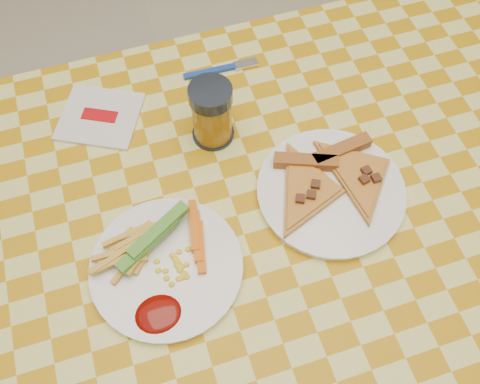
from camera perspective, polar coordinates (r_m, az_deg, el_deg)
name	(u,v)px	position (r m, az deg, el deg)	size (l,w,h in m)	color
ground	(260,345)	(1.55, 2.11, -16.00)	(8.00, 8.00, 0.00)	beige
table	(273,245)	(0.90, 3.49, -5.64)	(1.28, 0.88, 0.76)	white
plate_left	(167,268)	(0.81, -7.82, -8.03)	(0.22, 0.22, 0.01)	white
plate_right	(331,192)	(0.87, 9.64, -0.01)	(0.23, 0.23, 0.01)	white
fries_veggies	(157,255)	(0.80, -8.83, -6.67)	(0.20, 0.19, 0.04)	gold
pizza_slices	(330,179)	(0.86, 9.62, 1.36)	(0.26, 0.23, 0.02)	#B36D37
drink_glass	(212,114)	(0.88, -3.03, 8.35)	(0.07, 0.07, 0.12)	black
napkin	(100,117)	(0.98, -14.71, 7.79)	(0.18, 0.17, 0.01)	silver
fork	(222,69)	(1.02, -1.95, 13.00)	(0.14, 0.02, 0.01)	#153996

